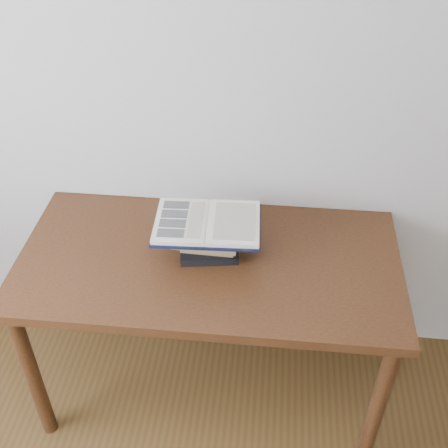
# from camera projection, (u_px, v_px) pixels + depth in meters

# --- Properties ---
(desk) EXTENTS (1.45, 0.73, 0.78)m
(desk) POSITION_uv_depth(u_px,v_px,m) (209.00, 277.00, 2.19)
(desk) COLOR #4C2613
(desk) RESTS_ON ground
(book_stack) EXTENTS (0.27, 0.20, 0.12)m
(book_stack) POSITION_uv_depth(u_px,v_px,m) (208.00, 239.00, 2.13)
(book_stack) COLOR black
(book_stack) RESTS_ON desk
(open_book) EXTENTS (0.41, 0.29, 0.03)m
(open_book) POSITION_uv_depth(u_px,v_px,m) (207.00, 223.00, 2.09)
(open_book) COLOR black
(open_book) RESTS_ON book_stack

